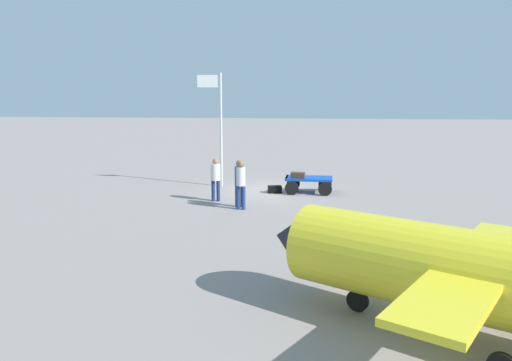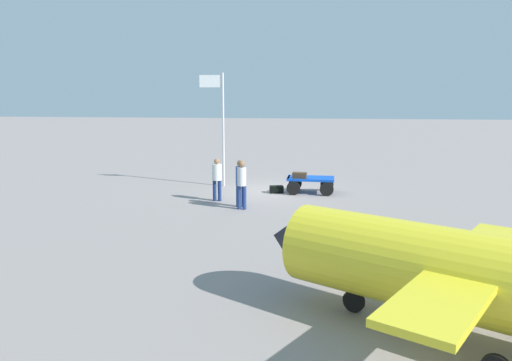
# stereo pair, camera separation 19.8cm
# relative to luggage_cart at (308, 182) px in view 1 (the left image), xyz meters

# --- Properties ---
(ground_plane) EXTENTS (120.00, 120.00, 0.00)m
(ground_plane) POSITION_rel_luggage_cart_xyz_m (1.49, -0.21, -0.48)
(ground_plane) COLOR gray
(luggage_cart) EXTENTS (2.01, 1.29, 0.67)m
(luggage_cart) POSITION_rel_luggage_cart_xyz_m (0.00, 0.00, 0.00)
(luggage_cart) COLOR blue
(luggage_cart) RESTS_ON ground
(suitcase_navy) EXTENTS (0.62, 0.40, 0.24)m
(suitcase_navy) POSITION_rel_luggage_cart_xyz_m (0.45, 0.25, 0.31)
(suitcase_navy) COLOR #3C2E1F
(suitcase_navy) RESTS_ON luggage_cart
(suitcase_olive) EXTENTS (0.63, 0.46, 0.30)m
(suitcase_olive) POSITION_rel_luggage_cart_xyz_m (1.42, 0.17, -0.33)
(suitcase_olive) COLOR black
(suitcase_olive) RESTS_ON ground
(worker_lead) EXTENTS (0.38, 0.38, 1.78)m
(worker_lead) POSITION_rel_luggage_cart_xyz_m (2.55, 2.93, 0.57)
(worker_lead) COLOR navy
(worker_lead) RESTS_ON ground
(worker_trailing) EXTENTS (0.41, 0.41, 1.69)m
(worker_trailing) POSITION_rel_luggage_cart_xyz_m (3.63, 2.03, 0.52)
(worker_trailing) COLOR navy
(worker_trailing) RESTS_ON ground
(worker_supervisor) EXTENTS (0.35, 0.35, 1.80)m
(worker_supervisor) POSITION_rel_luggage_cart_xyz_m (2.45, 3.32, 0.57)
(worker_supervisor) COLOR navy
(worker_supervisor) RESTS_ON ground
(airplane_near) EXTENTS (7.16, 5.55, 3.18)m
(airplane_near) POSITION_rel_luggage_cart_xyz_m (-2.52, 12.45, 0.74)
(airplane_near) COLOR yellow
(airplane_near) RESTS_ON ground
(flagpole) EXTENTS (1.09, 0.10, 5.09)m
(flagpole) POSITION_rel_luggage_cart_xyz_m (4.07, -1.10, 2.58)
(flagpole) COLOR silver
(flagpole) RESTS_ON ground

